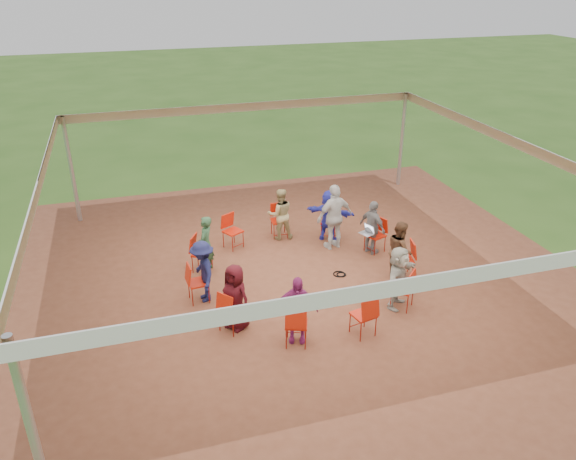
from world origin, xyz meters
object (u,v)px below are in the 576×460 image
object	(u,v)px
person_seated_0	(373,228)
standing_person	(335,217)
chair_8	(363,315)
person_seated_3	(206,244)
person_seated_1	(329,215)
chair_0	(375,235)
chair_5	(198,283)
chair_3	(233,232)
person_seated_8	(400,250)
chair_6	(232,311)
person_seated_5	(235,297)
cable_coil	(340,274)
chair_9	(403,289)
person_seated_7	(398,277)
person_seated_2	(280,214)
person_seated_4	(203,271)
chair_4	(202,253)
laptop	(368,231)
chair_10	(404,259)
chair_1	(330,222)
chair_2	(279,221)
chair_7	(296,324)
person_seated_6	(297,309)

from	to	relation	value
person_seated_0	standing_person	bearing A→B (deg)	34.95
chair_8	person_seated_3	size ratio (longest dim) A/B	0.65
person_seated_3	person_seated_1	bearing A→B (deg)	130.91
chair_0	chair_5	world-z (taller)	same
chair_3	person_seated_8	xyz separation A→B (m)	(3.37, -2.56, 0.25)
chair_6	person_seated_5	size ratio (longest dim) A/B	0.65
chair_6	chair_8	distance (m)	2.58
chair_3	cable_coil	bearing A→B (deg)	106.02
chair_9	person_seated_7	bearing A→B (deg)	90.00
person_seated_2	person_seated_4	bearing A→B (deg)	49.09
chair_4	person_seated_5	distance (m)	2.53
person_seated_2	laptop	size ratio (longest dim) A/B	3.48
person_seated_8	person_seated_0	bearing A→B (deg)	16.36
chair_6	person_seated_3	bearing A→B (deg)	144.97
chair_10	person_seated_7	xyz separation A→B (m)	(-0.72, -1.10, 0.25)
chair_0	standing_person	bearing A→B (deg)	40.36
chair_5	chair_6	distance (m)	1.34
chair_1	cable_coil	size ratio (longest dim) A/B	2.37
person_seated_5	cable_coil	distance (m)	3.15
chair_2	laptop	world-z (taller)	chair_2
chair_7	person_seated_5	world-z (taller)	person_seated_5
person_seated_3	standing_person	bearing A→B (deg)	123.07
chair_7	person_seated_0	distance (m)	4.24
person_seated_0	person_seated_3	world-z (taller)	same
person_seated_2	chair_10	bearing A→B (deg)	132.19
standing_person	chair_9	bearing A→B (deg)	84.63
person_seated_1	laptop	world-z (taller)	person_seated_1
chair_2	chair_0	bearing A→B (deg)	147.27
chair_6	laptop	xyz separation A→B (m)	(3.87, 2.18, 0.21)
chair_2	person_seated_3	bearing A→B (deg)	35.03
chair_4	chair_9	bearing A→B (deg)	81.82
chair_3	person_seated_3	bearing A→B (deg)	21.38
person_seated_4	chair_7	bearing A→B (deg)	30.43
chair_3	chair_6	distance (m)	3.61
cable_coil	chair_1	bearing A→B (deg)	76.53
person_seated_0	person_seated_5	bearing A→B (deg)	98.18
chair_0	person_seated_5	size ratio (longest dim) A/B	0.65
chair_6	chair_8	xyz separation A→B (m)	(2.42, -0.89, 0.00)
chair_9	person_seated_6	distance (m)	2.53
chair_4	person_seated_0	size ratio (longest dim) A/B	0.65
chair_1	standing_person	distance (m)	0.71
chair_9	cable_coil	size ratio (longest dim) A/B	2.37
chair_4	person_seated_6	distance (m)	3.53
chair_10	person_seated_5	bearing A→B (deg)	113.87
chair_3	person_seated_6	xyz separation A→B (m)	(0.37, -4.22, 0.25)
person_seated_1	cable_coil	bearing A→B (deg)	114.54
person_seated_1	person_seated_4	distance (m)	4.12
chair_2	chair_4	bearing A→B (deg)	32.73
person_seated_0	person_seated_3	distance (m)	4.12
person_seated_4	person_seated_8	distance (m)	4.49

